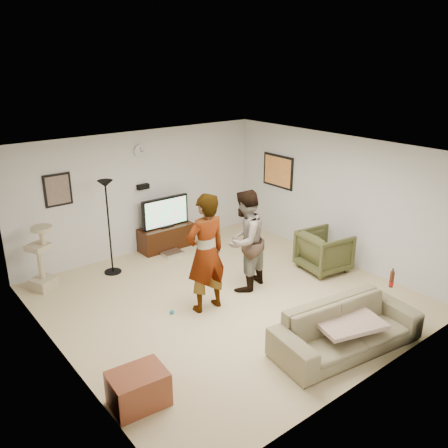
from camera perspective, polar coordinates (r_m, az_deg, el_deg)
floor at (r=8.05m, az=0.24°, el=-9.08°), size 5.50×5.50×0.02m
ceiling at (r=7.17m, az=0.27°, el=8.82°), size 5.50×5.50×0.02m
wall_back at (r=9.71m, az=-9.96°, el=3.83°), size 5.50×0.04×2.50m
wall_front at (r=5.82m, az=17.60°, el=-8.09°), size 5.50×0.04×2.50m
wall_left at (r=6.32m, az=-19.75°, el=-6.06°), size 0.04×5.50×2.50m
wall_right at (r=9.40m, az=13.48°, el=3.03°), size 0.04×5.50×2.50m
wall_clock at (r=9.49m, az=-10.17°, el=8.73°), size 0.26×0.04×0.26m
wall_speaker at (r=9.63m, az=-9.83°, el=4.50°), size 0.25×0.10×0.10m
picture_back at (r=8.95m, az=-19.59°, el=3.93°), size 0.42×0.03×0.52m
picture_right at (r=10.34m, az=6.58°, el=6.41°), size 0.03×0.78×0.62m
tv_stand at (r=10.01m, az=-7.03°, el=-1.60°), size 1.18×0.45×0.49m
console_box at (r=9.72m, az=-6.33°, el=-3.58°), size 0.40×0.30×0.07m
tv at (r=9.82m, az=-7.17°, el=1.45°), size 1.06×0.08×0.63m
tv_screen at (r=9.78m, az=-7.03°, el=1.38°), size 0.98×0.01×0.56m
floor_lamp at (r=8.84m, az=-13.83°, el=-0.49°), size 0.32×0.32×1.79m
cat_tree at (r=8.71m, az=-21.51°, el=-3.89°), size 0.49×0.49×1.16m
person_left at (r=7.32m, az=-2.23°, el=-3.57°), size 0.72×0.48×1.95m
person_right at (r=8.02m, az=2.55°, el=-2.05°), size 1.04×0.92×1.79m
sofa at (r=6.87m, az=14.71°, el=-12.17°), size 2.27×1.15×0.63m
throw_blanket at (r=6.81m, az=14.79°, el=-11.38°), size 1.06×0.92×0.06m
beer_bottle at (r=7.41m, az=19.76°, el=-6.36°), size 0.06×0.06×0.25m
armchair at (r=9.09m, az=12.09°, el=-3.24°), size 0.97×0.95×0.77m
side_table at (r=5.88m, az=-10.39°, el=-19.13°), size 0.69×0.55×0.43m
toy_ball at (r=7.63m, az=-6.36°, el=-10.60°), size 0.07×0.07×0.07m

